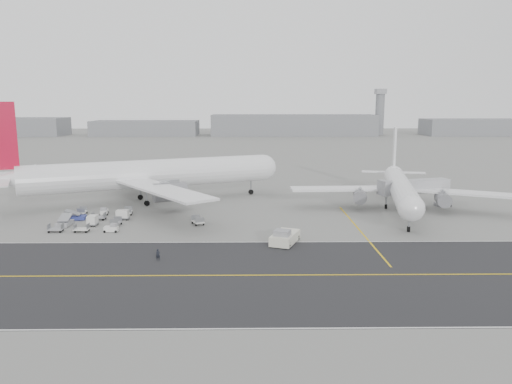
{
  "coord_description": "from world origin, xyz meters",
  "views": [
    {
      "loc": [
        10.36,
        -80.94,
        22.65
      ],
      "look_at": [
        11.55,
        12.0,
        5.78
      ],
      "focal_mm": 35.0,
      "sensor_mm": 36.0,
      "label": 1
    }
  ],
  "objects_px": {
    "airliner_a": "(144,174)",
    "ground_crew_a": "(158,255)",
    "pushback_tug": "(285,237)",
    "jet_bridge": "(415,188)",
    "airliner_b": "(400,188)",
    "control_tower": "(380,111)"
  },
  "relations": [
    {
      "from": "control_tower",
      "to": "pushback_tug",
      "type": "distance_m",
      "value": 281.32
    },
    {
      "from": "control_tower",
      "to": "jet_bridge",
      "type": "height_order",
      "value": "control_tower"
    },
    {
      "from": "pushback_tug",
      "to": "airliner_a",
      "type": "bearing_deg",
      "value": 151.8
    },
    {
      "from": "airliner_a",
      "to": "pushback_tug",
      "type": "relative_size",
      "value": 6.89
    },
    {
      "from": "airliner_a",
      "to": "airliner_b",
      "type": "bearing_deg",
      "value": -120.86
    },
    {
      "from": "control_tower",
      "to": "airliner_a",
      "type": "relative_size",
      "value": 0.5
    },
    {
      "from": "airliner_a",
      "to": "ground_crew_a",
      "type": "xyz_separation_m",
      "value": [
        10.47,
        -42.16,
        -5.67
      ]
    },
    {
      "from": "pushback_tug",
      "to": "ground_crew_a",
      "type": "height_order",
      "value": "pushback_tug"
    },
    {
      "from": "jet_bridge",
      "to": "ground_crew_a",
      "type": "height_order",
      "value": "jet_bridge"
    },
    {
      "from": "pushback_tug",
      "to": "ground_crew_a",
      "type": "distance_m",
      "value": 20.73
    },
    {
      "from": "pushback_tug",
      "to": "jet_bridge",
      "type": "bearing_deg",
      "value": 62.65
    },
    {
      "from": "airliner_b",
      "to": "control_tower",
      "type": "bearing_deg",
      "value": 88.38
    },
    {
      "from": "airliner_a",
      "to": "jet_bridge",
      "type": "height_order",
      "value": "airliner_a"
    },
    {
      "from": "control_tower",
      "to": "ground_crew_a",
      "type": "relative_size",
      "value": 18.37
    },
    {
      "from": "control_tower",
      "to": "ground_crew_a",
      "type": "distance_m",
      "value": 295.45
    },
    {
      "from": "control_tower",
      "to": "ground_crew_a",
      "type": "bearing_deg",
      "value": -110.42
    },
    {
      "from": "airliner_a",
      "to": "airliner_b",
      "type": "height_order",
      "value": "airliner_a"
    },
    {
      "from": "control_tower",
      "to": "airliner_b",
      "type": "bearing_deg",
      "value": -103.4
    },
    {
      "from": "airliner_a",
      "to": "pushback_tug",
      "type": "height_order",
      "value": "airliner_a"
    },
    {
      "from": "airliner_b",
      "to": "airliner_a",
      "type": "bearing_deg",
      "value": -176.47
    },
    {
      "from": "control_tower",
      "to": "jet_bridge",
      "type": "xyz_separation_m",
      "value": [
        -54.14,
        -241.2,
        -11.79
      ]
    },
    {
      "from": "airliner_a",
      "to": "ground_crew_a",
      "type": "height_order",
      "value": "airliner_a"
    }
  ]
}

